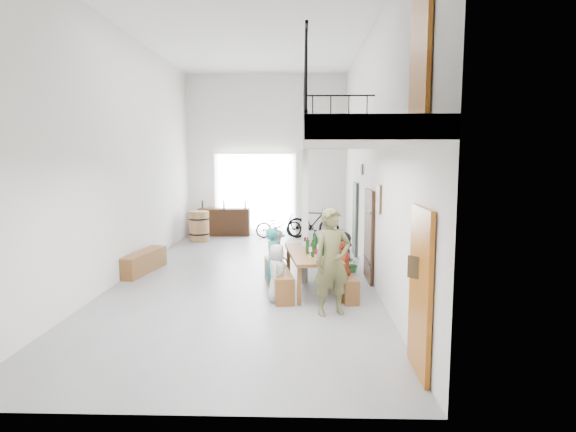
{
  "coord_description": "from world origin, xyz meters",
  "views": [
    {
      "loc": [
        1.23,
        -10.74,
        2.71
      ],
      "look_at": [
        0.93,
        -0.5,
        1.44
      ],
      "focal_mm": 30.0,
      "sensor_mm": 36.0,
      "label": 1
    }
  ],
  "objects_px": {
    "oak_barrel": "(199,226)",
    "bicycle_near": "(279,225)",
    "host_standing": "(332,262)",
    "tasting_table": "(312,256)",
    "side_bench": "(143,262)",
    "serving_counter": "(224,222)",
    "bench_inner": "(278,278)"
  },
  "relations": [
    {
      "from": "tasting_table",
      "to": "side_bench",
      "type": "xyz_separation_m",
      "value": [
        -3.94,
        1.42,
        -0.46
      ]
    },
    {
      "from": "tasting_table",
      "to": "side_bench",
      "type": "relative_size",
      "value": 1.32
    },
    {
      "from": "tasting_table",
      "to": "serving_counter",
      "type": "xyz_separation_m",
      "value": [
        -2.89,
        6.82,
        -0.24
      ]
    },
    {
      "from": "bench_inner",
      "to": "oak_barrel",
      "type": "height_order",
      "value": "oak_barrel"
    },
    {
      "from": "tasting_table",
      "to": "oak_barrel",
      "type": "height_order",
      "value": "oak_barrel"
    },
    {
      "from": "tasting_table",
      "to": "host_standing",
      "type": "xyz_separation_m",
      "value": [
        0.31,
        -1.49,
        0.22
      ]
    },
    {
      "from": "bench_inner",
      "to": "side_bench",
      "type": "distance_m",
      "value": 3.56
    },
    {
      "from": "serving_counter",
      "to": "oak_barrel",
      "type": "bearing_deg",
      "value": -119.86
    },
    {
      "from": "bicycle_near",
      "to": "tasting_table",
      "type": "bearing_deg",
      "value": 173.77
    },
    {
      "from": "serving_counter",
      "to": "side_bench",
      "type": "bearing_deg",
      "value": -102.27
    },
    {
      "from": "side_bench",
      "to": "host_standing",
      "type": "xyz_separation_m",
      "value": [
        4.25,
        -2.91,
        0.68
      ]
    },
    {
      "from": "bench_inner",
      "to": "serving_counter",
      "type": "xyz_separation_m",
      "value": [
        -2.2,
        6.85,
        0.21
      ]
    },
    {
      "from": "serving_counter",
      "to": "bicycle_near",
      "type": "distance_m",
      "value": 1.95
    },
    {
      "from": "bench_inner",
      "to": "serving_counter",
      "type": "height_order",
      "value": "serving_counter"
    },
    {
      "from": "side_bench",
      "to": "serving_counter",
      "type": "bearing_deg",
      "value": 78.99
    },
    {
      "from": "side_bench",
      "to": "oak_barrel",
      "type": "relative_size",
      "value": 1.8
    },
    {
      "from": "oak_barrel",
      "to": "host_standing",
      "type": "relative_size",
      "value": 0.52
    },
    {
      "from": "host_standing",
      "to": "serving_counter",
      "type": "bearing_deg",
      "value": 90.43
    },
    {
      "from": "tasting_table",
      "to": "bench_inner",
      "type": "distance_m",
      "value": 0.82
    },
    {
      "from": "serving_counter",
      "to": "host_standing",
      "type": "relative_size",
      "value": 0.96
    },
    {
      "from": "tasting_table",
      "to": "bicycle_near",
      "type": "relative_size",
      "value": 1.47
    },
    {
      "from": "oak_barrel",
      "to": "tasting_table",
      "type": "bearing_deg",
      "value": -58.15
    },
    {
      "from": "side_bench",
      "to": "host_standing",
      "type": "distance_m",
      "value": 5.2
    },
    {
      "from": "bench_inner",
      "to": "side_bench",
      "type": "height_order",
      "value": "bench_inner"
    },
    {
      "from": "side_bench",
      "to": "bicycle_near",
      "type": "bearing_deg",
      "value": 59.39
    },
    {
      "from": "bench_inner",
      "to": "host_standing",
      "type": "bearing_deg",
      "value": -65.4
    },
    {
      "from": "bench_inner",
      "to": "oak_barrel",
      "type": "bearing_deg",
      "value": 106.51
    },
    {
      "from": "oak_barrel",
      "to": "host_standing",
      "type": "xyz_separation_m",
      "value": [
        3.83,
        -7.15,
        0.44
      ]
    },
    {
      "from": "tasting_table",
      "to": "oak_barrel",
      "type": "relative_size",
      "value": 2.38
    },
    {
      "from": "oak_barrel",
      "to": "bicycle_near",
      "type": "xyz_separation_m",
      "value": [
        2.54,
        0.76,
        -0.07
      ]
    },
    {
      "from": "oak_barrel",
      "to": "bench_inner",
      "type": "bearing_deg",
      "value": -63.57
    },
    {
      "from": "oak_barrel",
      "to": "bicycle_near",
      "type": "bearing_deg",
      "value": 16.58
    }
  ]
}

